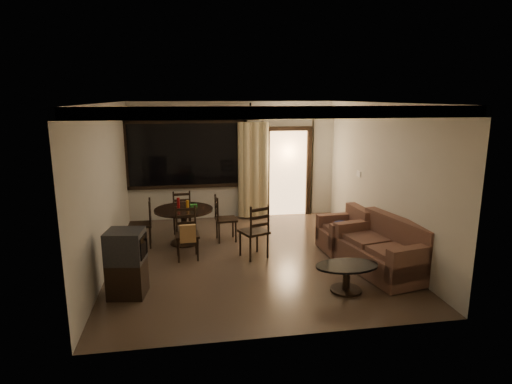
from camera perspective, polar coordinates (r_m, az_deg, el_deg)
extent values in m
plane|color=#7F6651|center=(8.04, -0.69, -8.57)|extent=(5.50, 5.50, 0.00)
plane|color=beige|center=(10.33, -3.05, 4.22)|extent=(5.00, 0.00, 5.00)
plane|color=beige|center=(5.02, 4.08, -4.83)|extent=(5.00, 0.00, 5.00)
plane|color=beige|center=(7.68, -19.48, 0.59)|extent=(0.00, 5.50, 5.50)
plane|color=beige|center=(8.39, 16.42, 1.76)|extent=(0.00, 5.50, 5.50)
plane|color=white|center=(7.49, -0.75, 11.82)|extent=(5.50, 5.50, 0.00)
cube|color=black|center=(10.21, -9.20, 4.97)|extent=(2.70, 0.04, 1.45)
cylinder|color=black|center=(10.05, -8.78, 9.47)|extent=(3.20, 0.03, 0.03)
cube|color=#FFC684|center=(10.58, 4.30, 2.47)|extent=(0.91, 0.03, 2.08)
cube|color=white|center=(9.34, 13.53, 2.37)|extent=(0.02, 0.18, 0.12)
cylinder|color=black|center=(7.50, -0.74, 11.36)|extent=(0.03, 0.03, 0.12)
cylinder|color=black|center=(7.50, -0.74, 10.67)|extent=(0.16, 0.16, 0.08)
cylinder|color=black|center=(8.63, -9.63, -2.34)|extent=(1.16, 1.16, 0.04)
cylinder|color=black|center=(8.73, -9.54, -4.54)|extent=(0.12, 0.12, 0.68)
cylinder|color=black|center=(8.83, -9.46, -6.67)|extent=(0.58, 0.58, 0.03)
cylinder|color=maroon|center=(8.64, -10.32, -1.46)|extent=(0.06, 0.06, 0.22)
cylinder|color=#BC7114|center=(8.56, -9.12, -1.68)|extent=(0.06, 0.06, 0.18)
cube|color=#257D2A|center=(8.74, -8.29, -1.79)|extent=(0.14, 0.10, 0.05)
cube|color=black|center=(8.70, -15.13, -4.23)|extent=(0.44, 0.44, 0.04)
cube|color=black|center=(8.78, -4.01, -3.65)|extent=(0.44, 0.44, 0.04)
cube|color=black|center=(7.89, -9.18, -5.68)|extent=(0.44, 0.44, 0.04)
cube|color=tan|center=(7.64, -9.08, -5.50)|extent=(0.28, 0.10, 0.32)
cube|color=black|center=(9.47, -9.87, -2.61)|extent=(0.44, 0.44, 0.04)
cube|color=black|center=(6.74, -16.76, -10.97)|extent=(0.59, 0.55, 0.53)
cube|color=black|center=(6.56, -17.04, -6.93)|extent=(0.59, 0.55, 0.48)
cube|color=black|center=(6.50, -14.77, -7.00)|extent=(0.08, 0.38, 0.32)
cube|color=#4B2C23|center=(7.58, 16.31, -8.60)|extent=(1.21, 1.80, 0.41)
cube|color=#4B2C23|center=(7.67, 18.46, -5.79)|extent=(0.55, 1.66, 0.67)
cube|color=#4B2C23|center=(6.98, 20.12, -8.90)|extent=(0.90, 0.37, 0.52)
cube|color=#4B2C23|center=(8.06, 13.20, -5.57)|extent=(0.90, 0.37, 0.52)
cube|color=#4B2C23|center=(7.47, 16.10, -6.97)|extent=(0.91, 1.55, 0.12)
cube|color=#4B2C23|center=(8.42, 11.54, -6.29)|extent=(0.87, 0.87, 0.39)
cube|color=#4B2C23|center=(8.46, 13.56, -4.05)|extent=(0.25, 0.83, 0.63)
cube|color=#4B2C23|center=(8.09, 12.56, -5.70)|extent=(0.83, 0.23, 0.48)
cube|color=#4B2C23|center=(8.64, 10.69, -4.43)|extent=(0.83, 0.23, 0.48)
cube|color=#4B2C23|center=(8.34, 11.30, -4.88)|extent=(0.62, 0.67, 0.12)
ellipsoid|color=navy|center=(8.30, 11.33, -4.17)|extent=(0.35, 0.29, 0.10)
ellipsoid|color=black|center=(6.68, 12.04, -9.60)|extent=(0.97, 0.58, 0.03)
cylinder|color=black|center=(6.76, 11.96, -11.21)|extent=(0.11, 0.11, 0.39)
cylinder|color=black|center=(6.84, 11.89, -12.65)|extent=(0.47, 0.47, 0.03)
cube|color=black|center=(7.85, -0.29, -5.31)|extent=(0.59, 0.59, 0.04)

